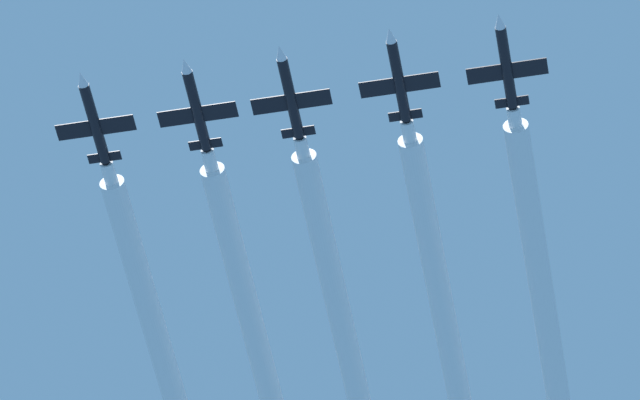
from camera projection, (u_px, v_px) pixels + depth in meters
The scene contains 10 objects.
jet_far_left at pixel (506, 64), 220.69m from camera, with size 7.52×10.95×2.63m.
jet_inner_left at pixel (398, 78), 222.11m from camera, with size 7.52×10.95×2.63m.
jet_center at pixel (290, 95), 222.92m from camera, with size 7.52×10.95×2.63m.
jet_inner_right at pixel (196, 107), 224.12m from camera, with size 7.52×10.95×2.63m.
jet_far_right at pixel (94, 121), 224.45m from camera, with size 7.52×10.95×2.63m.
smoke_trail_far_left at pixel (547, 323), 240.36m from camera, with size 2.44×54.34×2.44m.
smoke_trail_inner_left at pixel (451, 353), 243.36m from camera, with size 2.44×59.52×2.44m.
smoke_trail_center at pixel (350, 362), 243.66m from camera, with size 2.44×57.87×2.44m.
smoke_trail_inner_right at pixel (268, 387), 246.15m from camera, with size 2.44×62.07×2.44m.
smoke_trail_far_right at pixel (174, 396), 246.30m from camera, with size 2.44×61.51×2.44m.
Camera 1 is at (-24.89, 128.68, 1.22)m, focal length 134.68 mm.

